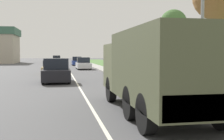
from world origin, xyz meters
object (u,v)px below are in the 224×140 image
car_fourth_ahead (77,61)px  pickup_truck (202,75)px  military_truck (157,68)px  car_nearest_ahead (56,72)px  car_farthest_ahead (57,59)px  lamp_post (198,9)px  car_second_ahead (52,68)px  car_third_ahead (83,64)px

car_fourth_ahead → pickup_truck: pickup_truck is taller
military_truck → car_nearest_ahead: (-3.51, 11.50, -0.83)m
car_nearest_ahead → car_farthest_ahead: size_ratio=0.90×
car_fourth_ahead → lamp_post: lamp_post is taller
military_truck → car_second_ahead: 20.43m
car_farthest_ahead → pickup_truck: size_ratio=0.83×
military_truck → car_fourth_ahead: 40.42m
military_truck → lamp_post: 3.85m
car_second_ahead → car_third_ahead: size_ratio=0.94×
car_second_ahead → car_nearest_ahead: bearing=-86.4°
car_second_ahead → car_farthest_ahead: 35.65m
lamp_post → pickup_truck: bearing=58.5°
military_truck → car_third_ahead: bearing=90.3°
military_truck → car_farthest_ahead: 55.79m
car_fourth_ahead → car_second_ahead: bearing=-100.6°
car_fourth_ahead → lamp_post: bearing=-86.0°
car_second_ahead → car_farthest_ahead: size_ratio=1.03×
car_nearest_ahead → car_fourth_ahead: 29.10m
car_fourth_ahead → pickup_truck: bearing=-81.9°
car_nearest_ahead → car_farthest_ahead: bearing=90.5°
car_nearest_ahead → lamp_post: size_ratio=0.62×
car_fourth_ahead → lamp_post: (2.66, -38.58, 3.26)m
car_second_ahead → pickup_truck: (8.79, -14.40, 0.22)m
car_third_ahead → lamp_post: 26.81m
pickup_truck → lamp_post: 5.39m
lamp_post → car_second_ahead: bearing=109.6°
car_third_ahead → car_farthest_ahead: car_farthest_ahead is taller
pickup_truck → car_nearest_ahead: bearing=144.5°
military_truck → car_third_ahead: military_truck is taller
car_third_ahead → pickup_truck: 23.24m
military_truck → car_farthest_ahead: military_truck is taller
car_nearest_ahead → lamp_post: lamp_post is taller
car_third_ahead → car_fourth_ahead: 12.09m
car_nearest_ahead → car_third_ahead: (3.37, 16.82, -0.06)m
car_third_ahead → car_farthest_ahead: (-3.73, 27.33, 0.02)m
car_nearest_ahead → lamp_post: bearing=-58.4°
lamp_post → car_farthest_ahead: bearing=96.7°
car_fourth_ahead → lamp_post: 38.81m
car_third_ahead → pickup_truck: bearing=-77.9°
car_fourth_ahead → car_farthest_ahead: car_farthest_ahead is taller
car_third_ahead → lamp_post: lamp_post is taller
military_truck → car_fourth_ahead: (-0.23, 40.41, -0.92)m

